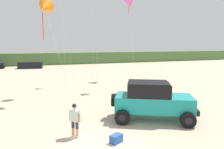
# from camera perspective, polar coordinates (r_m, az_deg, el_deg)

# --- Properties ---
(ground_plane) EXTENTS (220.00, 220.00, 0.00)m
(ground_plane) POSITION_cam_1_polar(r_m,az_deg,el_deg) (9.59, -1.13, -19.24)
(ground_plane) COLOR tan
(dune_ridge) EXTENTS (90.00, 6.01, 2.57)m
(dune_ridge) POSITION_cam_1_polar(r_m,az_deg,el_deg) (50.01, -11.87, 4.43)
(dune_ridge) COLOR #4C703D
(dune_ridge) RESTS_ON ground_plane
(jeep) EXTENTS (5.00, 4.06, 2.26)m
(jeep) POSITION_cam_1_polar(r_m,az_deg,el_deg) (12.61, 10.89, -6.74)
(jeep) COLOR teal
(jeep) RESTS_ON ground_plane
(person_watching) EXTENTS (0.50, 0.47, 1.67)m
(person_watching) POSITION_cam_1_polar(r_m,az_deg,el_deg) (10.31, -10.04, -11.67)
(person_watching) COLOR tan
(person_watching) RESTS_ON ground_plane
(cooler_box) EXTENTS (0.66, 0.58, 0.38)m
(cooler_box) POSITION_cam_1_polar(r_m,az_deg,el_deg) (9.94, 1.15, -16.97)
(cooler_box) COLOR #23519E
(cooler_box) RESTS_ON ground_plane
(distant_sedan) EXTENTS (4.39, 2.23, 1.20)m
(distant_sedan) POSITION_cam_1_polar(r_m,az_deg,el_deg) (41.57, -21.23, 2.37)
(distant_sedan) COLOR black
(distant_sedan) RESTS_ON ground_plane
(kite_white_parafoil) EXTENTS (2.80, 6.52, 10.38)m
(kite_white_parafoil) POSITION_cam_1_polar(r_m,az_deg,el_deg) (27.38, 4.84, 18.75)
(kite_white_parafoil) COLOR #E04C93
(kite_white_parafoil) RESTS_ON ground_plane
(kite_green_box) EXTENTS (2.41, 2.55, 7.72)m
(kite_green_box) POSITION_cam_1_polar(r_m,az_deg,el_deg) (16.46, -17.85, 16.84)
(kite_green_box) COLOR orange
(kite_green_box) RESTS_ON ground_plane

